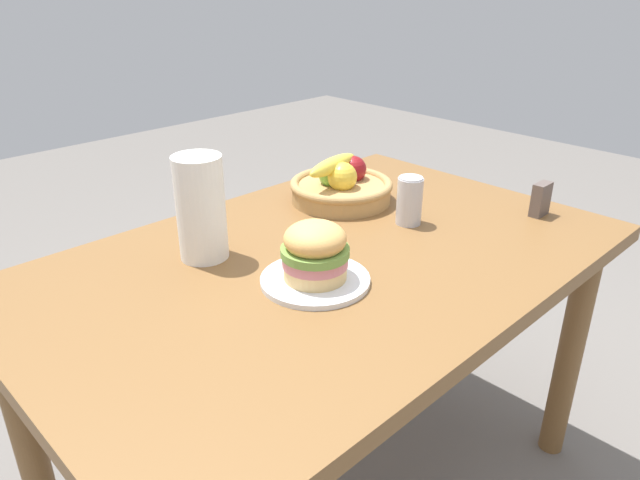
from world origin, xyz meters
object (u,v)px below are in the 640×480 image
object	(u,v)px
soda_can	(409,201)
fruit_basket	(341,186)
sandwich	(315,251)
paper_towel_roll	(201,208)
plate	(315,280)
napkin_holder	(541,199)

from	to	relation	value
soda_can	fruit_basket	distance (m)	0.23
sandwich	fruit_basket	bearing A→B (deg)	37.34
soda_can	paper_towel_roll	world-z (taller)	paper_towel_roll
plate	sandwich	world-z (taller)	sandwich
plate	sandwich	xyz separation A→B (m)	(0.00, 0.00, 0.07)
soda_can	paper_towel_roll	xyz separation A→B (m)	(-0.49, 0.21, 0.06)
soda_can	napkin_holder	xyz separation A→B (m)	(0.29, -0.21, -0.02)
plate	paper_towel_roll	xyz separation A→B (m)	(-0.10, 0.27, 0.11)
plate	napkin_holder	world-z (taller)	napkin_holder
plate	fruit_basket	world-z (taller)	fruit_basket
paper_towel_roll	napkin_holder	size ratio (longest dim) A/B	2.67
paper_towel_roll	sandwich	bearing A→B (deg)	-70.13
paper_towel_roll	fruit_basket	bearing A→B (deg)	3.23
sandwich	fruit_basket	xyz separation A→B (m)	(0.38, 0.29, -0.03)
paper_towel_roll	napkin_holder	distance (m)	0.89
sandwich	fruit_basket	distance (m)	0.48
paper_towel_roll	napkin_holder	bearing A→B (deg)	-28.07
fruit_basket	paper_towel_roll	bearing A→B (deg)	-176.77
plate	soda_can	world-z (taller)	soda_can
fruit_basket	soda_can	bearing A→B (deg)	-87.82
sandwich	plate	bearing A→B (deg)	0.00
fruit_basket	napkin_holder	distance (m)	0.54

